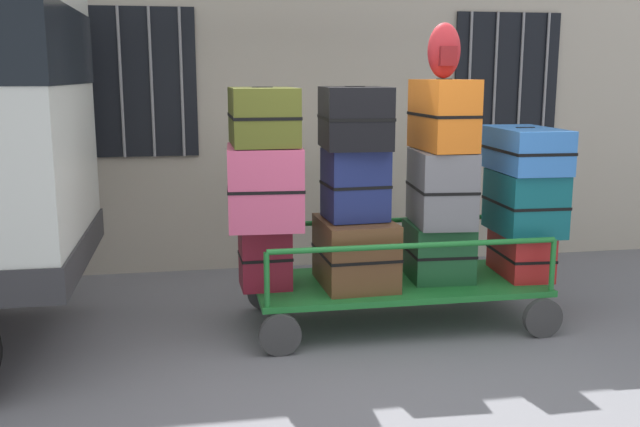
# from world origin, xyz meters

# --- Properties ---
(ground_plane) EXTENTS (40.00, 40.00, 0.00)m
(ground_plane) POSITION_xyz_m (0.00, 0.00, 0.00)
(ground_plane) COLOR slate
(building_wall) EXTENTS (12.00, 0.38, 5.00)m
(building_wall) POSITION_xyz_m (0.00, 2.68, 2.50)
(building_wall) COLOR #BCB29E
(building_wall) RESTS_ON ground
(luggage_cart) EXTENTS (2.44, 1.15, 0.37)m
(luggage_cart) POSITION_xyz_m (0.39, 0.55, 0.31)
(luggage_cart) COLOR #1E722D
(luggage_cart) RESTS_ON ground
(cart_railing) EXTENTS (2.34, 1.02, 0.44)m
(cart_railing) POSITION_xyz_m (0.39, 0.55, 0.73)
(cart_railing) COLOR #1E722D
(cart_railing) RESTS_ON luggage_cart
(suitcase_left_bottom) EXTENTS (0.42, 0.39, 0.53)m
(suitcase_left_bottom) POSITION_xyz_m (-0.72, 0.57, 0.63)
(suitcase_left_bottom) COLOR maroon
(suitcase_left_bottom) RESTS_ON luggage_cart
(suitcase_left_middle) EXTENTS (0.62, 0.73, 0.64)m
(suitcase_left_middle) POSITION_xyz_m (-0.72, 0.51, 1.21)
(suitcase_left_middle) COLOR #CC4C72
(suitcase_left_middle) RESTS_ON suitcase_left_bottom
(suitcase_left_top) EXTENTS (0.51, 0.80, 0.45)m
(suitcase_left_top) POSITION_xyz_m (-0.72, 0.57, 1.76)
(suitcase_left_top) COLOR #4C5119
(suitcase_left_top) RESTS_ON suitcase_left_middle
(suitcase_midleft_bottom) EXTENTS (0.61, 0.76, 0.55)m
(suitcase_midleft_bottom) POSITION_xyz_m (0.02, 0.51, 0.64)
(suitcase_midleft_bottom) COLOR brown
(suitcase_midleft_bottom) RESTS_ON luggage_cart
(suitcase_midleft_middle) EXTENTS (0.51, 0.49, 0.57)m
(suitcase_midleft_middle) POSITION_xyz_m (0.02, 0.54, 1.20)
(suitcase_midleft_middle) COLOR navy
(suitcase_midleft_middle) RESTS_ON suitcase_midleft_bottom
(suitcase_midleft_top) EXTENTS (0.55, 0.72, 0.49)m
(suitcase_midleft_top) POSITION_xyz_m (0.02, 0.58, 1.74)
(suitcase_midleft_top) COLOR black
(suitcase_midleft_top) RESTS_ON suitcase_midleft_middle
(suitcase_center_bottom) EXTENTS (0.54, 0.59, 0.48)m
(suitcase_center_bottom) POSITION_xyz_m (0.76, 0.57, 0.61)
(suitcase_center_bottom) COLOR #194C28
(suitcase_center_bottom) RESTS_ON luggage_cart
(suitcase_center_middle) EXTENTS (0.52, 0.74, 0.62)m
(suitcase_center_middle) POSITION_xyz_m (0.76, 0.55, 1.16)
(suitcase_center_middle) COLOR slate
(suitcase_center_middle) RESTS_ON suitcase_center_bottom
(suitcase_center_top) EXTENTS (0.38, 0.77, 0.58)m
(suitcase_center_top) POSITION_xyz_m (0.76, 0.56, 1.76)
(suitcase_center_top) COLOR orange
(suitcase_center_top) RESTS_ON suitcase_center_middle
(suitcase_midright_bottom) EXTENTS (0.41, 0.70, 0.38)m
(suitcase_midright_bottom) POSITION_xyz_m (1.50, 0.55, 0.56)
(suitcase_midright_bottom) COLOR #B21E1E
(suitcase_midright_bottom) RESTS_ON luggage_cart
(suitcase_midright_middle) EXTENTS (0.52, 0.72, 0.52)m
(suitcase_midright_middle) POSITION_xyz_m (1.50, 0.52, 1.01)
(suitcase_midright_middle) COLOR #0F5960
(suitcase_midright_middle) RESTS_ON suitcase_midright_bottom
(suitcase_midright_top) EXTENTS (0.53, 0.92, 0.37)m
(suitcase_midright_top) POSITION_xyz_m (1.50, 0.58, 1.46)
(suitcase_midright_top) COLOR #3372C6
(suitcase_midright_top) RESTS_ON suitcase_midright_middle
(backpack) EXTENTS (0.27, 0.22, 0.44)m
(backpack) POSITION_xyz_m (0.75, 0.55, 2.26)
(backpack) COLOR maroon
(backpack) RESTS_ON suitcase_center_top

